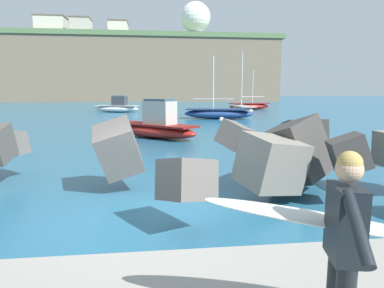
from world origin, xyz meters
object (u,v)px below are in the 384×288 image
(boat_near_centre, at_px, (218,113))
(station_building_east, at_px, (119,32))
(station_building_west, at_px, (81,26))
(mooring_buoy_middle, at_px, (222,120))
(boat_near_left, at_px, (117,107))
(boat_far_left, at_px, (155,126))
(radar_dome, at_px, (195,19))
(boat_mid_right, at_px, (249,106))
(station_building_annex, at_px, (73,36))
(surfer_with_board, at_px, (336,236))
(station_building_central, at_px, (51,26))
(boat_near_right, at_px, (242,109))

(boat_near_centre, distance_m, station_building_east, 78.89)
(station_building_west, bearing_deg, mooring_buoy_middle, -70.54)
(boat_near_left, distance_m, station_building_east, 66.35)
(station_building_west, height_order, station_building_east, station_building_east)
(boat_far_left, height_order, radar_dome, radar_dome)
(boat_mid_right, height_order, radar_dome, radar_dome)
(boat_far_left, xyz_separation_m, station_building_annex, (-23.93, 93.54, 18.91))
(surfer_with_board, distance_m, boat_far_left, 15.84)
(boat_mid_right, height_order, station_building_central, station_building_central)
(station_building_west, relative_size, station_building_central, 0.73)
(boat_near_right, distance_m, station_building_central, 70.07)
(surfer_with_board, xyz_separation_m, station_building_east, (-10.89, 103.02, 18.79))
(surfer_with_board, xyz_separation_m, boat_near_right, (8.91, 35.60, -0.77))
(boat_near_left, distance_m, boat_near_centre, 15.52)
(surfer_with_board, relative_size, boat_near_centre, 0.32)
(boat_near_right, bearing_deg, surfer_with_board, -104.06)
(station_building_east, bearing_deg, boat_near_right, -73.63)
(station_building_annex, bearing_deg, boat_near_centre, -69.80)
(surfer_with_board, bearing_deg, radar_dome, 83.33)
(boat_near_right, relative_size, radar_dome, 0.66)
(boat_near_centre, bearing_deg, mooring_buoy_middle, -96.60)
(boat_mid_right, xyz_separation_m, station_building_annex, (-37.38, 65.62, 19.04))
(surfer_with_board, relative_size, mooring_buoy_middle, 4.81)
(radar_dome, bearing_deg, boat_mid_right, -89.12)
(surfer_with_board, bearing_deg, boat_mid_right, 74.49)
(boat_far_left, xyz_separation_m, radar_dome, (12.63, 80.96, 22.49))
(station_building_central, relative_size, station_building_east, 0.97)
(boat_near_centre, height_order, mooring_buoy_middle, boat_near_centre)
(radar_dome, relative_size, station_building_west, 1.90)
(boat_near_right, bearing_deg, station_building_east, 106.37)
(boat_mid_right, xyz_separation_m, mooring_buoy_middle, (-7.96, -19.24, -0.29))
(station_building_annex, bearing_deg, station_building_west, -72.10)
(boat_mid_right, xyz_separation_m, radar_dome, (-0.82, 53.05, 22.61))
(boat_far_left, xyz_separation_m, mooring_buoy_middle, (5.49, 8.68, -0.41))
(boat_near_left, height_order, mooring_buoy_middle, boat_near_left)
(boat_far_left, bearing_deg, station_building_west, 103.44)
(boat_far_left, relative_size, radar_dome, 0.48)
(surfer_with_board, distance_m, boat_near_centre, 28.56)
(surfer_with_board, distance_m, boat_near_left, 40.21)
(mooring_buoy_middle, distance_m, station_building_annex, 91.87)
(boat_near_centre, bearing_deg, radar_dome, 84.41)
(station_building_annex, bearing_deg, station_building_east, -23.63)
(boat_mid_right, bearing_deg, boat_near_right, -111.66)
(surfer_with_board, relative_size, boat_near_right, 0.30)
(station_building_central, bearing_deg, station_building_west, -14.33)
(boat_near_right, relative_size, boat_far_left, 1.38)
(station_building_central, bearing_deg, station_building_east, 32.67)
(surfer_with_board, relative_size, station_building_east, 0.27)
(boat_mid_right, distance_m, station_building_east, 66.58)
(surfer_with_board, xyz_separation_m, station_building_west, (-19.21, 90.59, 17.93))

